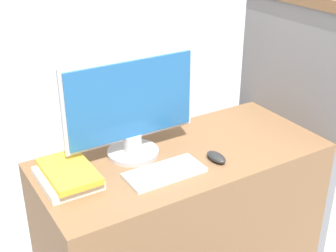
{
  "coord_description": "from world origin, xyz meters",
  "views": [
    {
      "loc": [
        -0.93,
        -1.13,
        1.7
      ],
      "look_at": [
        -0.09,
        0.25,
        0.92
      ],
      "focal_mm": 50.0,
      "sensor_mm": 36.0,
      "label": 1
    }
  ],
  "objects_px": {
    "book_stack": "(68,175)",
    "monitor": "(131,108)",
    "keyboard": "(165,173)",
    "mouse": "(216,157)"
  },
  "relations": [
    {
      "from": "mouse",
      "to": "book_stack",
      "type": "xyz_separation_m",
      "value": [
        -0.56,
        0.16,
        0.01
      ]
    },
    {
      "from": "monitor",
      "to": "book_stack",
      "type": "height_order",
      "value": "monitor"
    },
    {
      "from": "monitor",
      "to": "book_stack",
      "type": "bearing_deg",
      "value": -168.89
    },
    {
      "from": "book_stack",
      "to": "mouse",
      "type": "bearing_deg",
      "value": -15.92
    },
    {
      "from": "monitor",
      "to": "keyboard",
      "type": "relative_size",
      "value": 1.84
    },
    {
      "from": "keyboard",
      "to": "book_stack",
      "type": "height_order",
      "value": "book_stack"
    },
    {
      "from": "monitor",
      "to": "book_stack",
      "type": "xyz_separation_m",
      "value": [
        -0.3,
        -0.06,
        -0.18
      ]
    },
    {
      "from": "monitor",
      "to": "mouse",
      "type": "distance_m",
      "value": 0.39
    },
    {
      "from": "book_stack",
      "to": "monitor",
      "type": "bearing_deg",
      "value": 11.11
    },
    {
      "from": "mouse",
      "to": "monitor",
      "type": "bearing_deg",
      "value": 140.2
    }
  ]
}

